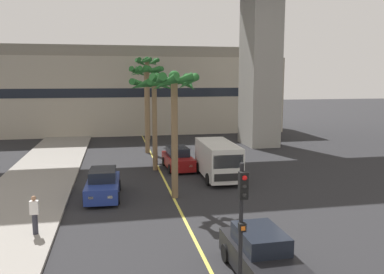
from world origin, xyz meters
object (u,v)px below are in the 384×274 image
(delivery_van, at_px, (218,159))
(traffic_light_median_near, at_px, (242,216))
(palm_tree_farthest_median, at_px, (154,92))
(car_queue_second, at_px, (103,185))
(palm_tree_mid_median, at_px, (147,79))
(car_queue_third, at_px, (178,159))
(palm_tree_near_median, at_px, (174,95))
(pedestrian_mid_block, at_px, (35,214))
(palm_tree_far_median, at_px, (146,81))
(car_queue_front, at_px, (261,255))

(delivery_van, height_order, traffic_light_median_near, traffic_light_median_near)
(delivery_van, height_order, palm_tree_farthest_median, palm_tree_farthest_median)
(car_queue_second, height_order, palm_tree_farthest_median, palm_tree_farthest_median)
(car_queue_second, bearing_deg, palm_tree_mid_median, 78.23)
(car_queue_third, height_order, delivery_van, delivery_van)
(palm_tree_near_median, height_order, palm_tree_mid_median, palm_tree_mid_median)
(palm_tree_mid_median, distance_m, pedestrian_mid_block, 26.88)
(palm_tree_near_median, height_order, palm_tree_far_median, palm_tree_far_median)
(car_queue_second, xyz_separation_m, palm_tree_far_median, (3.50, 12.70, 5.49))
(palm_tree_mid_median, bearing_deg, pedestrian_mid_block, -105.07)
(car_queue_second, relative_size, palm_tree_far_median, 0.55)
(traffic_light_median_near, distance_m, palm_tree_mid_median, 32.04)
(palm_tree_farthest_median, bearing_deg, car_queue_front, -83.37)
(car_queue_front, height_order, pedestrian_mid_block, pedestrian_mid_block)
(car_queue_front, bearing_deg, traffic_light_median_near, -128.23)
(pedestrian_mid_block, bearing_deg, car_queue_second, 62.80)
(palm_tree_mid_median, relative_size, palm_tree_farthest_median, 1.32)
(pedestrian_mid_block, bearing_deg, traffic_light_median_near, -43.62)
(palm_tree_near_median, relative_size, palm_tree_farthest_median, 1.05)
(palm_tree_farthest_median, bearing_deg, car_queue_second, -120.10)
(palm_tree_near_median, bearing_deg, car_queue_front, -80.96)
(car_queue_third, distance_m, palm_tree_near_median, 8.48)
(palm_tree_near_median, bearing_deg, palm_tree_far_median, 91.53)
(car_queue_second, bearing_deg, car_queue_third, 49.64)
(delivery_van, xyz_separation_m, palm_tree_mid_median, (-2.98, 17.59, 5.05))
(car_queue_second, xyz_separation_m, palm_tree_farthest_median, (3.47, 5.99, 4.78))
(car_queue_third, xyz_separation_m, pedestrian_mid_block, (-7.74, -11.11, 0.28))
(car_queue_front, height_order, palm_tree_near_median, palm_tree_near_median)
(palm_tree_far_median, relative_size, pedestrian_mid_block, 4.69)
(car_queue_third, relative_size, palm_tree_mid_median, 0.48)
(car_queue_second, bearing_deg, palm_tree_farthest_median, 59.90)
(car_queue_front, relative_size, car_queue_second, 0.99)
(car_queue_front, relative_size, palm_tree_near_median, 0.60)
(palm_tree_far_median, bearing_deg, car_queue_second, -105.42)
(palm_tree_mid_median, relative_size, pedestrian_mid_block, 5.36)
(car_queue_front, bearing_deg, delivery_van, 81.48)
(car_queue_front, xyz_separation_m, car_queue_third, (-0.19, 15.96, 0.00))
(palm_tree_near_median, bearing_deg, palm_tree_farthest_median, 93.33)
(palm_tree_far_median, distance_m, palm_tree_farthest_median, 6.75)
(car_queue_second, xyz_separation_m, delivery_van, (7.22, 2.78, 0.57))
(traffic_light_median_near, height_order, palm_tree_near_median, palm_tree_near_median)
(car_queue_third, bearing_deg, palm_tree_far_median, 103.75)
(car_queue_second, xyz_separation_m, traffic_light_median_near, (4.10, -11.46, 1.99))
(delivery_van, bearing_deg, palm_tree_near_median, -133.37)
(car_queue_second, bearing_deg, traffic_light_median_near, -70.31)
(palm_tree_far_median, bearing_deg, palm_tree_near_median, -88.47)
(palm_tree_near_median, xyz_separation_m, palm_tree_farthest_median, (-0.39, 6.76, -0.10))
(car_queue_front, xyz_separation_m, palm_tree_mid_median, (-1.07, 30.29, 5.61))
(car_queue_front, bearing_deg, palm_tree_farthest_median, 96.63)
(car_queue_second, distance_m, palm_tree_farthest_median, 8.41)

